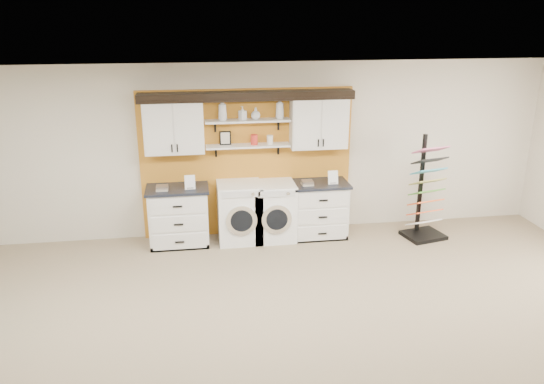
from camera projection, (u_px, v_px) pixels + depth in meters
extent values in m
plane|color=white|center=(295.00, 105.00, 4.36)|extent=(10.00, 10.00, 0.00)
plane|color=beige|center=(247.00, 151.00, 8.56)|extent=(10.00, 0.00, 10.00)
cube|color=#BB761F|center=(247.00, 163.00, 8.59)|extent=(3.40, 0.07, 2.40)
cube|color=silver|center=(174.00, 126.00, 8.05)|extent=(0.90, 0.34, 0.84)
cube|color=silver|center=(158.00, 129.00, 7.86)|extent=(0.42, 0.01, 0.78)
cube|color=silver|center=(188.00, 128.00, 7.92)|extent=(0.42, 0.01, 0.78)
cube|color=silver|center=(319.00, 122.00, 8.37)|extent=(0.90, 0.34, 0.84)
cube|color=silver|center=(307.00, 124.00, 8.18)|extent=(0.42, 0.01, 0.78)
cube|color=silver|center=(335.00, 123.00, 8.24)|extent=(0.42, 0.01, 0.78)
cube|color=silver|center=(248.00, 146.00, 8.33)|extent=(1.32, 0.28, 0.03)
cube|color=silver|center=(248.00, 121.00, 8.20)|extent=(1.32, 0.28, 0.03)
cube|color=black|center=(247.00, 94.00, 8.09)|extent=(3.30, 0.40, 0.10)
cube|color=black|center=(248.00, 100.00, 7.93)|extent=(3.30, 0.04, 0.04)
cube|color=black|center=(225.00, 138.00, 8.28)|extent=(0.18, 0.02, 0.22)
cube|color=beige|center=(225.00, 138.00, 8.28)|extent=(0.14, 0.01, 0.18)
cylinder|color=red|center=(254.00, 140.00, 8.31)|extent=(0.11, 0.11, 0.16)
cylinder|color=silver|center=(270.00, 140.00, 8.35)|extent=(0.10, 0.10, 0.14)
cube|color=silver|center=(179.00, 217.00, 8.38)|extent=(0.91, 0.60, 0.91)
cube|color=black|center=(180.00, 248.00, 8.26)|extent=(0.91, 0.06, 0.07)
cube|color=black|center=(177.00, 188.00, 8.22)|extent=(0.97, 0.66, 0.04)
cube|color=silver|center=(178.00, 206.00, 8.00)|extent=(0.83, 0.02, 0.25)
cube|color=silver|center=(179.00, 224.00, 8.09)|extent=(0.83, 0.02, 0.25)
cube|color=silver|center=(180.00, 242.00, 8.18)|extent=(0.83, 0.02, 0.25)
cube|color=silver|center=(318.00, 210.00, 8.70)|extent=(0.88, 0.60, 0.88)
cube|color=black|center=(321.00, 239.00, 8.58)|extent=(0.88, 0.06, 0.07)
cube|color=black|center=(319.00, 183.00, 8.55)|extent=(0.94, 0.66, 0.04)
cube|color=silver|center=(323.00, 200.00, 8.32)|extent=(0.80, 0.02, 0.24)
cube|color=silver|center=(323.00, 217.00, 8.41)|extent=(0.80, 0.02, 0.24)
cube|color=silver|center=(322.00, 233.00, 8.51)|extent=(0.80, 0.02, 0.24)
cube|color=white|center=(240.00, 212.00, 8.50)|extent=(0.69, 0.66, 0.97)
cube|color=silver|center=(241.00, 194.00, 8.06)|extent=(0.59, 0.02, 0.10)
cylinder|color=silver|center=(242.00, 220.00, 8.19)|extent=(0.49, 0.05, 0.49)
cylinder|color=black|center=(242.00, 221.00, 8.17)|extent=(0.35, 0.03, 0.35)
cube|color=white|center=(273.00, 211.00, 8.58)|extent=(0.68, 0.66, 0.94)
cube|color=silver|center=(277.00, 194.00, 8.14)|extent=(0.58, 0.02, 0.10)
cylinder|color=silver|center=(277.00, 219.00, 8.28)|extent=(0.48, 0.05, 0.48)
cylinder|color=black|center=(277.00, 220.00, 8.25)|extent=(0.34, 0.03, 0.34)
cube|color=black|center=(423.00, 235.00, 8.74)|extent=(0.71, 0.64, 0.06)
cube|color=black|center=(421.00, 184.00, 8.63)|extent=(0.06, 0.06, 1.64)
cube|color=white|center=(424.00, 222.00, 8.69)|extent=(0.56, 0.39, 0.15)
cube|color=#E14617|center=(425.00, 212.00, 8.63)|extent=(0.56, 0.39, 0.15)
cube|color=#F45B1C|center=(426.00, 202.00, 8.58)|extent=(0.56, 0.39, 0.15)
cube|color=#429027|center=(427.00, 192.00, 8.52)|extent=(0.56, 0.39, 0.15)
cube|color=olive|center=(428.00, 182.00, 8.46)|extent=(0.56, 0.39, 0.15)
cube|color=teal|center=(429.00, 171.00, 8.41)|extent=(0.56, 0.39, 0.15)
cube|color=black|center=(430.00, 161.00, 8.35)|extent=(0.56, 0.39, 0.15)
cube|color=pink|center=(431.00, 150.00, 8.29)|extent=(0.56, 0.39, 0.15)
imported|color=silver|center=(222.00, 109.00, 8.08)|extent=(0.14, 0.14, 0.34)
imported|color=silver|center=(243.00, 113.00, 8.15)|extent=(0.13, 0.13, 0.21)
imported|color=silver|center=(256.00, 113.00, 8.18)|extent=(0.18, 0.18, 0.19)
imported|color=silver|center=(280.00, 108.00, 8.21)|extent=(0.17, 0.17, 0.34)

